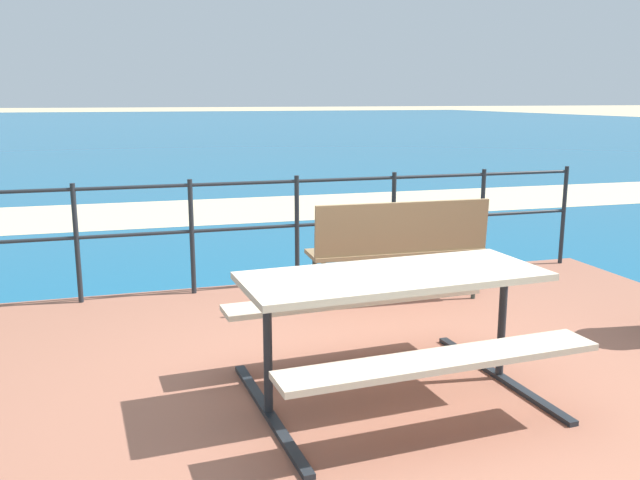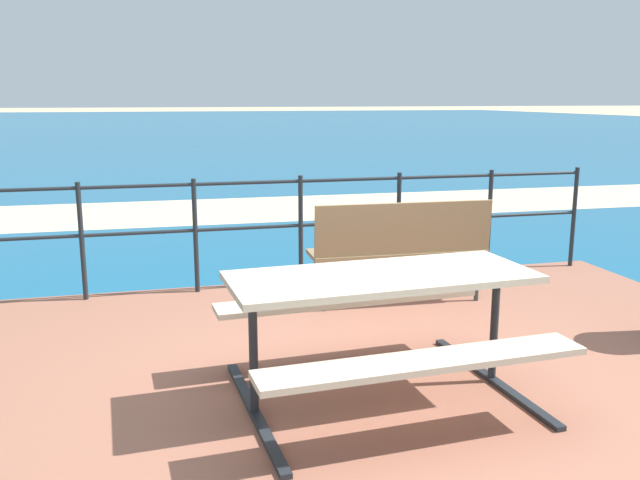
# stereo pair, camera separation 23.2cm
# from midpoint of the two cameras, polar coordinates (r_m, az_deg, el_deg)

# --- Properties ---
(ground_plane) EXTENTS (240.00, 240.00, 0.00)m
(ground_plane) POSITION_cam_midpoint_polar(r_m,az_deg,el_deg) (4.35, 5.07, -12.90)
(ground_plane) COLOR tan
(patio_paving) EXTENTS (6.40, 5.20, 0.06)m
(patio_paving) POSITION_cam_midpoint_polar(r_m,az_deg,el_deg) (4.34, 5.07, -12.54)
(patio_paving) COLOR #935B47
(patio_paving) RESTS_ON ground
(sea_water) EXTENTS (90.00, 90.00, 0.01)m
(sea_water) POSITION_cam_midpoint_polar(r_m,az_deg,el_deg) (43.72, -15.11, 9.19)
(sea_water) COLOR #145B84
(sea_water) RESTS_ON ground
(beach_strip) EXTENTS (54.03, 3.44, 0.01)m
(beach_strip) POSITION_cam_midpoint_polar(r_m,az_deg,el_deg) (11.18, -8.96, 2.46)
(beach_strip) COLOR beige
(beach_strip) RESTS_ON ground
(picnic_table) EXTENTS (1.85, 1.50, 0.77)m
(picnic_table) POSITION_cam_midpoint_polar(r_m,az_deg,el_deg) (3.98, 4.54, -5.36)
(picnic_table) COLOR #BCAD93
(picnic_table) RESTS_ON patio_paving
(park_bench) EXTENTS (1.56, 0.47, 0.90)m
(park_bench) POSITION_cam_midpoint_polar(r_m,az_deg,el_deg) (5.85, 5.56, -0.15)
(park_bench) COLOR #8C704C
(park_bench) RESTS_ON patio_paving
(railing_fence) EXTENTS (5.94, 0.04, 1.05)m
(railing_fence) POSITION_cam_midpoint_polar(r_m,az_deg,el_deg) (6.37, -3.00, 1.83)
(railing_fence) COLOR #1E2328
(railing_fence) RESTS_ON patio_paving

